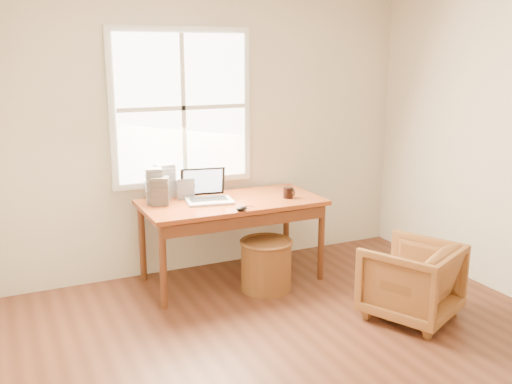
# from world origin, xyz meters

# --- Properties ---
(room_shell) EXTENTS (4.04, 4.54, 2.64)m
(room_shell) POSITION_xyz_m (-0.02, 0.16, 1.32)
(room_shell) COLOR #522B1C
(room_shell) RESTS_ON ground
(desk) EXTENTS (1.60, 0.80, 0.04)m
(desk) POSITION_xyz_m (0.00, 1.80, 0.73)
(desk) COLOR brown
(desk) RESTS_ON room_shell
(armchair) EXTENTS (0.87, 0.88, 0.60)m
(armchair) POSITION_xyz_m (0.97, 0.50, 0.30)
(armchair) COLOR brown
(armchair) RESTS_ON room_shell
(wicker_stool) EXTENTS (0.56, 0.56, 0.44)m
(wicker_stool) POSITION_xyz_m (0.18, 1.46, 0.22)
(wicker_stool) COLOR brown
(wicker_stool) RESTS_ON room_shell
(laptop) EXTENTS (0.42, 0.44, 0.27)m
(laptop) POSITION_xyz_m (-0.20, 1.81, 0.89)
(laptop) COLOR #B7B9BE
(laptop) RESTS_ON desk
(mouse) EXTENTS (0.12, 0.10, 0.04)m
(mouse) POSITION_xyz_m (-0.06, 1.44, 0.77)
(mouse) COLOR black
(mouse) RESTS_ON desk
(coffee_mug) EXTENTS (0.11, 0.11, 0.10)m
(coffee_mug) POSITION_xyz_m (0.50, 1.66, 0.80)
(coffee_mug) COLOR black
(coffee_mug) RESTS_ON desk
(cd_stack_a) EXTENTS (0.19, 0.18, 0.31)m
(cd_stack_a) POSITION_xyz_m (-0.51, 2.15, 0.91)
(cd_stack_a) COLOR silver
(cd_stack_a) RESTS_ON desk
(cd_stack_b) EXTENTS (0.19, 0.18, 0.24)m
(cd_stack_b) POSITION_xyz_m (-0.62, 1.93, 0.87)
(cd_stack_b) COLOR #232227
(cd_stack_b) RESTS_ON desk
(cd_stack_c) EXTENTS (0.16, 0.14, 0.31)m
(cd_stack_c) POSITION_xyz_m (-0.64, 1.99, 0.91)
(cd_stack_c) COLOR #A8A8B6
(cd_stack_c) RESTS_ON desk
(cd_stack_d) EXTENTS (0.19, 0.18, 0.19)m
(cd_stack_d) POSITION_xyz_m (-0.34, 2.05, 0.85)
(cd_stack_d) COLOR silver
(cd_stack_d) RESTS_ON desk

